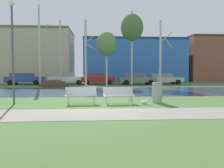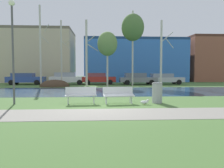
# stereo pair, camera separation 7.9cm
# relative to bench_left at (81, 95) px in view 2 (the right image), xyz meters

# --- Properties ---
(ground_plane) EXTENTS (120.00, 120.00, 0.00)m
(ground_plane) POSITION_rel_bench_left_xyz_m (0.98, 8.88, -0.47)
(ground_plane) COLOR #476B33
(paved_path_strip) EXTENTS (60.00, 2.32, 0.01)m
(paved_path_strip) POSITION_rel_bench_left_xyz_m (0.98, -2.73, -0.47)
(paved_path_strip) COLOR gray
(paved_path_strip) RESTS_ON ground
(river_band) EXTENTS (80.00, 8.35, 0.01)m
(river_band) POSITION_rel_bench_left_xyz_m (0.98, 7.19, -0.47)
(river_band) COLOR #2D475B
(river_band) RESTS_ON ground
(soil_mound) EXTENTS (3.31, 3.07, 1.52)m
(soil_mound) POSITION_rel_bench_left_xyz_m (-4.06, 13.26, -0.47)
(soil_mound) COLOR #423021
(soil_mound) RESTS_ON ground
(bench_left) EXTENTS (1.65, 0.72, 0.87)m
(bench_left) POSITION_rel_bench_left_xyz_m (0.00, 0.00, 0.00)
(bench_left) COLOR silver
(bench_left) RESTS_ON ground
(bench_right) EXTENTS (1.65, 0.72, 0.87)m
(bench_right) POSITION_rel_bench_left_xyz_m (1.94, 0.00, 0.00)
(bench_right) COLOR silver
(bench_right) RESTS_ON ground
(trash_bin) EXTENTS (0.56, 0.56, 1.08)m
(trash_bin) POSITION_rel_bench_left_xyz_m (4.03, 0.13, 0.08)
(trash_bin) COLOR #999B9E
(trash_bin) RESTS_ON ground
(seagull) EXTENTS (0.48, 0.18, 0.27)m
(seagull) POSITION_rel_bench_left_xyz_m (3.25, -0.42, -0.34)
(seagull) COLOR white
(seagull) RESTS_ON ground
(streetlamp) EXTENTS (0.32, 0.32, 5.29)m
(streetlamp) POSITION_rel_bench_left_xyz_m (-3.43, 0.13, 3.07)
(streetlamp) COLOR #4C4C51
(streetlamp) RESTS_ON ground
(birch_far_left) EXTENTS (1.16, 2.08, 9.17)m
(birch_far_left) POSITION_rel_bench_left_xyz_m (-5.73, 14.01, 4.17)
(birch_far_left) COLOR beige
(birch_far_left) RESTS_ON ground
(birch_left) EXTENTS (1.30, 2.31, 7.46)m
(birch_left) POSITION_rel_bench_left_xyz_m (-3.34, 13.83, 3.32)
(birch_left) COLOR #BCB7A8
(birch_left) RESTS_ON ground
(birch_center_left) EXTENTS (1.52, 2.39, 7.57)m
(birch_center_left) POSITION_rel_bench_left_xyz_m (-0.49, 13.90, 3.37)
(birch_center_left) COLOR beige
(birch_center_left) RESTS_ON ground
(birch_center) EXTENTS (2.28, 2.28, 6.19)m
(birch_center) POSITION_rel_bench_left_xyz_m (1.87, 13.55, 4.32)
(birch_center) COLOR #BCB7A8
(birch_center) RESTS_ON ground
(birch_center_right) EXTENTS (2.69, 2.69, 8.87)m
(birch_center_right) POSITION_rel_bench_left_xyz_m (4.94, 14.63, 6.41)
(birch_center_right) COLOR beige
(birch_center_right) RESTS_ON ground
(birch_right) EXTENTS (1.58, 2.76, 7.65)m
(birch_right) POSITION_rel_bench_left_xyz_m (8.27, 13.96, 3.44)
(birch_right) COLOR beige
(birch_right) RESTS_ON ground
(parked_van_nearest_blue) EXTENTS (4.68, 2.15, 1.47)m
(parked_van_nearest_blue) POSITION_rel_bench_left_xyz_m (-8.44, 16.86, 0.32)
(parked_van_nearest_blue) COLOR #2D4793
(parked_van_nearest_blue) RESTS_ON ground
(parked_sedan_second_white) EXTENTS (4.62, 2.19, 1.57)m
(parked_sedan_second_white) POSITION_rel_bench_left_xyz_m (-3.18, 17.02, 0.35)
(parked_sedan_second_white) COLOR silver
(parked_sedan_second_white) RESTS_ON ground
(parked_hatch_third_red) EXTENTS (4.37, 2.14, 1.48)m
(parked_hatch_third_red) POSITION_rel_bench_left_xyz_m (0.78, 17.09, 0.31)
(parked_hatch_third_red) COLOR maroon
(parked_hatch_third_red) RESTS_ON ground
(parked_wagon_fourth_grey) EXTENTS (4.73, 2.16, 1.49)m
(parked_wagon_fourth_grey) POSITION_rel_bench_left_xyz_m (5.79, 16.26, 0.31)
(parked_wagon_fourth_grey) COLOR slate
(parked_wagon_fourth_grey) RESTS_ON ground
(parked_suv_fifth_silver) EXTENTS (4.84, 2.05, 1.42)m
(parked_suv_fifth_silver) POSITION_rel_bench_left_xyz_m (9.34, 16.45, 0.28)
(parked_suv_fifth_silver) COLOR #B2B5BC
(parked_suv_fifth_silver) RESTS_ON ground
(building_beige_block) EXTENTS (12.18, 7.97, 8.25)m
(building_beige_block) POSITION_rel_bench_left_xyz_m (-9.45, 24.54, 3.65)
(building_beige_block) COLOR #BCAD8E
(building_beige_block) RESTS_ON ground
(building_blue_store) EXTENTS (16.45, 6.04, 7.03)m
(building_blue_store) POSITION_rel_bench_left_xyz_m (6.85, 24.81, 3.04)
(building_blue_store) COLOR #3870C6
(building_blue_store) RESTS_ON ground
(building_brick_low) EXTENTS (11.39, 8.17, 7.59)m
(building_brick_low) POSITION_rel_bench_left_xyz_m (21.64, 26.14, 3.32)
(building_brick_low) COLOR brown
(building_brick_low) RESTS_ON ground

